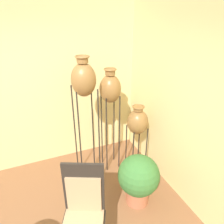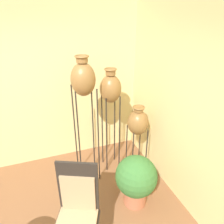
# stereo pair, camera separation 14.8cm
# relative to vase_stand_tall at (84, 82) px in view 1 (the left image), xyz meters

# --- Properties ---
(wall_back) EXTENTS (7.84, 0.06, 2.70)m
(wall_back) POSITION_rel_vase_stand_tall_xyz_m (-0.81, 0.75, -0.30)
(wall_back) COLOR beige
(wall_back) RESTS_ON ground_plane
(wall_right) EXTENTS (0.06, 7.84, 2.70)m
(wall_right) POSITION_rel_vase_stand_tall_xyz_m (1.14, -1.20, -0.30)
(wall_right) COLOR beige
(wall_right) RESTS_ON ground_plane
(vase_stand_tall) EXTENTS (0.34, 0.34, 2.00)m
(vase_stand_tall) POSITION_rel_vase_stand_tall_xyz_m (0.00, 0.00, 0.00)
(vase_stand_tall) COLOR #28231E
(vase_stand_tall) RESTS_ON ground_plane
(vase_stand_medium) EXTENTS (0.33, 0.33, 1.76)m
(vase_stand_medium) POSITION_rel_vase_stand_tall_xyz_m (0.44, 0.13, -0.23)
(vase_stand_medium) COLOR #28231E
(vase_stand_medium) RESTS_ON ground_plane
(vase_stand_short) EXTENTS (0.34, 0.34, 1.18)m
(vase_stand_short) POSITION_rel_vase_stand_tall_xyz_m (0.82, -0.09, -0.75)
(vase_stand_short) COLOR #28231E
(vase_stand_short) RESTS_ON ground_plane
(chair) EXTENTS (0.61, 0.60, 1.16)m
(chair) POSITION_rel_vase_stand_tall_xyz_m (-0.40, -1.15, -1.02)
(chair) COLOR #28231E
(chair) RESTS_ON ground_plane
(potted_plant) EXTENTS (0.58, 0.58, 0.77)m
(potted_plant) POSITION_rel_vase_stand_tall_xyz_m (0.49, -0.77, -1.21)
(potted_plant) COLOR #B26647
(potted_plant) RESTS_ON ground_plane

